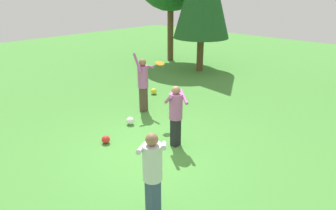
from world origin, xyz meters
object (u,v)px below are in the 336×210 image
object	(u,v)px
person_catcher	(176,111)
person_bystander	(153,169)
person_thrower	(143,80)
ball_yellow	(154,91)
ball_white	(130,121)
ball_red	(106,139)
frisbee	(160,63)

from	to	relation	value
person_catcher	person_bystander	xyz separation A→B (m)	(1.44, -2.21, 0.02)
person_thrower	ball_yellow	bearing A→B (deg)	131.19
ball_white	person_catcher	bearing A→B (deg)	-0.47
ball_white	ball_yellow	distance (m)	2.85
person_bystander	ball_white	world-z (taller)	person_bystander
ball_red	person_thrower	bearing A→B (deg)	112.52
frisbee	ball_red	size ratio (longest dim) A/B	1.37
person_thrower	person_catcher	size ratio (longest dim) A/B	1.21
ball_yellow	ball_white	bearing A→B (deg)	-58.82
person_thrower	person_catcher	distance (m)	2.56
person_thrower	frisbee	xyz separation A→B (m)	(0.88, -0.10, 0.72)
person_thrower	ball_yellow	xyz separation A→B (m)	(-0.99, 1.43, -0.95)
ball_white	ball_yellow	world-z (taller)	ball_white
frisbee	ball_white	bearing A→B (deg)	-112.85
person_thrower	frisbee	world-z (taller)	person_thrower
person_bystander	frisbee	bearing A→B (deg)	0.00
person_catcher	person_bystander	size ratio (longest dim) A/B	0.99
frisbee	ball_red	world-z (taller)	frisbee
frisbee	ball_yellow	size ratio (longest dim) A/B	1.28
ball_white	ball_yellow	bearing A→B (deg)	121.18
person_thrower	ball_white	bearing A→B (deg)	-57.60
frisbee	person_thrower	bearing A→B (deg)	173.45
ball_white	frisbee	bearing A→B (deg)	67.15
ball_white	person_thrower	bearing A→B (deg)	115.85
person_thrower	person_bystander	distance (m)	4.98
person_thrower	ball_white	distance (m)	1.47
ball_red	person_bystander	bearing A→B (deg)	-19.65
ball_yellow	ball_red	xyz separation A→B (m)	(1.90, -3.64, -0.01)
ball_white	ball_yellow	size ratio (longest dim) A/B	1.01
ball_white	ball_red	distance (m)	1.28
person_thrower	ball_yellow	world-z (taller)	person_thrower
person_thrower	ball_white	size ratio (longest dim) A/B	8.28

